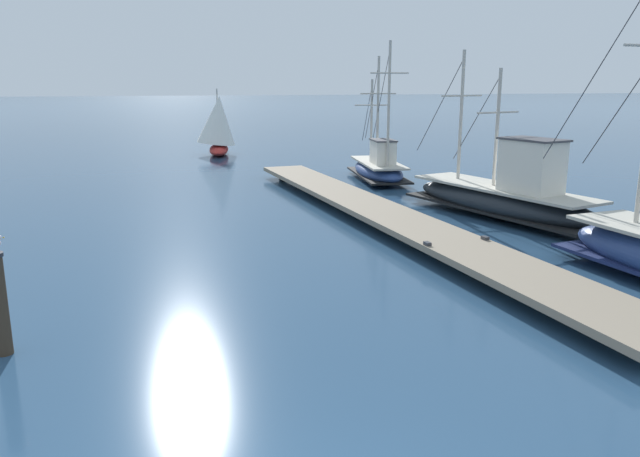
# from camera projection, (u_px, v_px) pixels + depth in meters

# --- Properties ---
(floating_dock) EXTENTS (3.38, 21.28, 0.53)m
(floating_dock) POSITION_uv_depth(u_px,v_px,m) (381.00, 212.00, 18.73)
(floating_dock) COLOR gray
(floating_dock) RESTS_ON ground
(fishing_boat_0) EXTENTS (2.37, 5.97, 5.81)m
(fishing_boat_0) POSITION_uv_depth(u_px,v_px,m) (379.00, 167.00, 27.03)
(fishing_boat_0) COLOR navy
(fishing_boat_0) RESTS_ON ground
(fishing_boat_1) EXTENTS (3.71, 7.99, 5.24)m
(fishing_boat_1) POSITION_uv_depth(u_px,v_px,m) (505.00, 196.00, 19.47)
(fishing_boat_1) COLOR black
(fishing_boat_1) RESTS_ON ground
(distant_sailboat) EXTENTS (2.80, 4.58, 3.83)m
(distant_sailboat) POSITION_uv_depth(u_px,v_px,m) (218.00, 125.00, 36.23)
(distant_sailboat) COLOR #AD2823
(distant_sailboat) RESTS_ON ground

